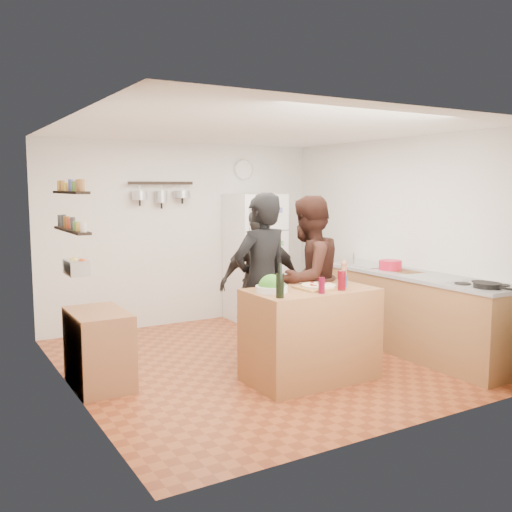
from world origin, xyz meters
TOP-DOWN VIEW (x-y plane):
  - room_shell at (0.00, 0.39)m, footprint 4.20×4.20m
  - prep_island at (0.11, -0.77)m, footprint 1.25×0.72m
  - pizza_board at (0.19, -0.79)m, footprint 0.42×0.34m
  - pizza at (0.19, -0.79)m, footprint 0.34×0.34m
  - salad_bowl at (-0.31, -0.72)m, footprint 0.31×0.31m
  - wine_bottle at (-0.39, -0.99)m, footprint 0.07×0.07m
  - wine_glass_near at (0.06, -1.01)m, footprint 0.06×0.06m
  - wine_glass_far at (0.33, -0.97)m, footprint 0.08×0.08m
  - pepper_mill at (0.56, -0.72)m, footprint 0.06×0.06m
  - salt_canister at (0.41, -0.89)m, footprint 0.08×0.08m
  - person_left at (-0.15, -0.26)m, footprint 0.73×0.53m
  - person_center at (0.44, -0.26)m, footprint 1.06×0.94m
  - person_back at (0.13, 0.22)m, footprint 1.01×0.53m
  - counter_run at (1.70, -0.55)m, footprint 0.63×2.63m
  - stove_top at (1.70, -1.50)m, footprint 0.60×0.62m
  - skillet at (1.60, -1.64)m, footprint 0.26×0.26m
  - sink at (1.70, 0.30)m, footprint 0.50×0.80m
  - cutting_board at (1.70, -0.41)m, footprint 0.30×0.40m
  - red_bowl at (1.65, -0.25)m, footprint 0.27×0.27m
  - fridge at (0.95, 1.75)m, footprint 0.70×0.68m
  - wall_clock at (0.95, 2.08)m, footprint 0.30×0.03m
  - spice_shelf_lower at (-1.93, 0.20)m, footprint 0.12×1.00m
  - spice_shelf_upper at (-1.93, 0.20)m, footprint 0.12×1.00m
  - produce_basket at (-1.90, 0.20)m, footprint 0.18×0.35m
  - side_table at (-1.74, 0.10)m, footprint 0.50×0.80m
  - pot_rack at (-0.35, 2.00)m, footprint 0.90×0.04m

SIDE VIEW (x-z plane):
  - side_table at x=-1.74m, z-range 0.00..0.73m
  - counter_run at x=1.70m, z-range 0.00..0.90m
  - prep_island at x=0.11m, z-range 0.00..0.91m
  - person_back at x=0.13m, z-range 0.00..1.65m
  - fridge at x=0.95m, z-range 0.00..1.80m
  - person_center at x=0.44m, z-range 0.00..1.81m
  - stove_top at x=1.70m, z-range 0.90..0.92m
  - cutting_board at x=1.70m, z-range 0.90..0.92m
  - sink at x=1.70m, z-range 0.90..0.93m
  - pizza_board at x=0.19m, z-range 0.91..0.93m
  - person_left at x=-0.15m, z-range 0.00..1.84m
  - pizza at x=0.19m, z-range 0.93..0.95m
  - salad_bowl at x=-0.31m, z-range 0.91..0.97m
  - skillet at x=1.60m, z-range 0.92..0.97m
  - salt_canister at x=0.41m, z-range 0.91..1.04m
  - red_bowl at x=1.65m, z-range 0.92..1.03m
  - wine_glass_near at x=0.06m, z-range 0.91..1.06m
  - wine_glass_far at x=0.33m, z-range 0.91..1.10m
  - pepper_mill at x=0.56m, z-range 0.91..1.10m
  - wine_bottle at x=-0.39m, z-range 0.91..1.13m
  - produce_basket at x=-1.90m, z-range 1.08..1.22m
  - room_shell at x=0.00m, z-range -0.85..3.35m
  - spice_shelf_lower at x=-1.93m, z-range 1.49..1.51m
  - spice_shelf_upper at x=-1.93m, z-range 1.84..1.86m
  - pot_rack at x=-0.35m, z-range 1.93..1.97m
  - wall_clock at x=0.95m, z-range 2.00..2.30m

